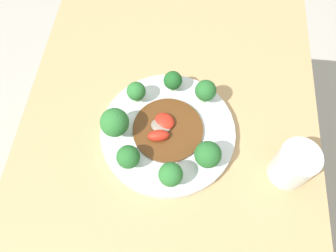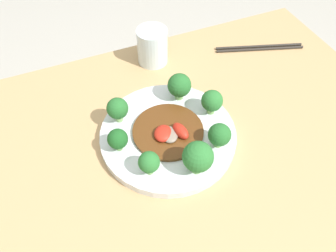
{
  "view_description": "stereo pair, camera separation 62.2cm",
  "coord_description": "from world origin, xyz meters",
  "px_view_note": "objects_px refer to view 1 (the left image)",
  "views": [
    {
      "loc": [
        -0.26,
        -0.03,
        1.38
      ],
      "look_at": [
        0.03,
        -0.0,
        0.78
      ],
      "focal_mm": 35.0,
      "sensor_mm": 36.0,
      "label": 1
    },
    {
      "loc": [
        0.19,
        0.39,
        1.3
      ],
      "look_at": [
        0.03,
        -0.0,
        0.78
      ],
      "focal_mm": 35.0,
      "sensor_mm": 36.0,
      "label": 2
    }
  ],
  "objects_px": {
    "plate": "(168,132)",
    "broccoli_north": "(115,123)",
    "broccoli_southwest": "(208,155)",
    "broccoli_west": "(171,175)",
    "drinking_glass": "(294,165)",
    "broccoli_east": "(174,81)",
    "broccoli_southeast": "(206,91)",
    "stirfry_center": "(166,129)",
    "broccoli_northeast": "(136,91)",
    "broccoli_northwest": "(128,157)"
  },
  "relations": [
    {
      "from": "broccoli_east",
      "to": "drinking_glass",
      "type": "xyz_separation_m",
      "value": [
        -0.17,
        -0.25,
        -0.0
      ]
    },
    {
      "from": "broccoli_west",
      "to": "broccoli_north",
      "type": "relative_size",
      "value": 0.8
    },
    {
      "from": "broccoli_southwest",
      "to": "broccoli_east",
      "type": "distance_m",
      "value": 0.19
    },
    {
      "from": "broccoli_southeast",
      "to": "stirfry_center",
      "type": "relative_size",
      "value": 0.4
    },
    {
      "from": "plate",
      "to": "broccoli_north",
      "type": "relative_size",
      "value": 3.87
    },
    {
      "from": "broccoli_east",
      "to": "broccoli_northeast",
      "type": "bearing_deg",
      "value": 115.72
    },
    {
      "from": "plate",
      "to": "broccoli_northwest",
      "type": "height_order",
      "value": "broccoli_northwest"
    },
    {
      "from": "broccoli_west",
      "to": "broccoli_southeast",
      "type": "bearing_deg",
      "value": -16.2
    },
    {
      "from": "broccoli_northwest",
      "to": "broccoli_east",
      "type": "distance_m",
      "value": 0.2
    },
    {
      "from": "broccoli_north",
      "to": "drinking_glass",
      "type": "height_order",
      "value": "broccoli_north"
    },
    {
      "from": "plate",
      "to": "broccoli_northeast",
      "type": "distance_m",
      "value": 0.11
    },
    {
      "from": "broccoli_northwest",
      "to": "broccoli_north",
      "type": "xyz_separation_m",
      "value": [
        0.06,
        0.04,
        0.01
      ]
    },
    {
      "from": "broccoli_northeast",
      "to": "stirfry_center",
      "type": "distance_m",
      "value": 0.1
    },
    {
      "from": "broccoli_southwest",
      "to": "broccoli_north",
      "type": "xyz_separation_m",
      "value": [
        0.05,
        0.19,
        0.01
      ]
    },
    {
      "from": "broccoli_north",
      "to": "drinking_glass",
      "type": "xyz_separation_m",
      "value": [
        -0.05,
        -0.35,
        -0.02
      ]
    },
    {
      "from": "broccoli_north",
      "to": "plate",
      "type": "bearing_deg",
      "value": -81.91
    },
    {
      "from": "broccoli_north",
      "to": "stirfry_center",
      "type": "height_order",
      "value": "broccoli_north"
    },
    {
      "from": "stirfry_center",
      "to": "broccoli_southeast",
      "type": "bearing_deg",
      "value": -42.08
    },
    {
      "from": "broccoli_southeast",
      "to": "stirfry_center",
      "type": "bearing_deg",
      "value": 137.92
    },
    {
      "from": "broccoli_west",
      "to": "broccoli_east",
      "type": "distance_m",
      "value": 0.21
    },
    {
      "from": "broccoli_west",
      "to": "broccoli_southeast",
      "type": "distance_m",
      "value": 0.2
    },
    {
      "from": "broccoli_west",
      "to": "stirfry_center",
      "type": "distance_m",
      "value": 0.11
    },
    {
      "from": "broccoli_southwest",
      "to": "broccoli_southeast",
      "type": "height_order",
      "value": "broccoli_southwest"
    },
    {
      "from": "broccoli_east",
      "to": "broccoli_southeast",
      "type": "bearing_deg",
      "value": -107.75
    },
    {
      "from": "broccoli_west",
      "to": "plate",
      "type": "bearing_deg",
      "value": 8.47
    },
    {
      "from": "broccoli_west",
      "to": "broccoli_northwest",
      "type": "relative_size",
      "value": 1.05
    },
    {
      "from": "broccoli_west",
      "to": "stirfry_center",
      "type": "height_order",
      "value": "broccoli_west"
    },
    {
      "from": "drinking_glass",
      "to": "broccoli_southwest",
      "type": "bearing_deg",
      "value": 90.15
    },
    {
      "from": "stirfry_center",
      "to": "drinking_glass",
      "type": "bearing_deg",
      "value": -103.58
    },
    {
      "from": "broccoli_west",
      "to": "drinking_glass",
      "type": "xyz_separation_m",
      "value": [
        0.05,
        -0.23,
        -0.01
      ]
    },
    {
      "from": "broccoli_southeast",
      "to": "drinking_glass",
      "type": "bearing_deg",
      "value": -129.25
    },
    {
      "from": "broccoli_southeast",
      "to": "broccoli_north",
      "type": "xyz_separation_m",
      "value": [
        -0.1,
        0.18,
        0.01
      ]
    },
    {
      "from": "broccoli_west",
      "to": "broccoli_east",
      "type": "xyz_separation_m",
      "value": [
        0.21,
        0.01,
        -0.0
      ]
    },
    {
      "from": "broccoli_north",
      "to": "broccoli_east",
      "type": "xyz_separation_m",
      "value": [
        0.12,
        -0.11,
        -0.01
      ]
    },
    {
      "from": "broccoli_north",
      "to": "broccoli_west",
      "type": "bearing_deg",
      "value": -127.41
    },
    {
      "from": "broccoli_west",
      "to": "broccoli_southeast",
      "type": "relative_size",
      "value": 1.0
    },
    {
      "from": "broccoli_southwest",
      "to": "broccoli_north",
      "type": "height_order",
      "value": "broccoli_north"
    },
    {
      "from": "broccoli_west",
      "to": "broccoli_northwest",
      "type": "height_order",
      "value": "broccoli_west"
    },
    {
      "from": "broccoli_northeast",
      "to": "broccoli_east",
      "type": "height_order",
      "value": "broccoli_northeast"
    },
    {
      "from": "plate",
      "to": "broccoli_southeast",
      "type": "height_order",
      "value": "broccoli_southeast"
    },
    {
      "from": "drinking_glass",
      "to": "stirfry_center",
      "type": "bearing_deg",
      "value": 76.42
    },
    {
      "from": "broccoli_northwest",
      "to": "broccoli_north",
      "type": "height_order",
      "value": "broccoli_north"
    },
    {
      "from": "broccoli_southwest",
      "to": "broccoli_east",
      "type": "bearing_deg",
      "value": 25.83
    },
    {
      "from": "broccoli_southwest",
      "to": "broccoli_east",
      "type": "relative_size",
      "value": 1.26
    },
    {
      "from": "broccoli_west",
      "to": "broccoli_southwest",
      "type": "bearing_deg",
      "value": -55.61
    },
    {
      "from": "broccoli_east",
      "to": "stirfry_center",
      "type": "relative_size",
      "value": 0.35
    },
    {
      "from": "broccoli_northwest",
      "to": "stirfry_center",
      "type": "xyz_separation_m",
      "value": [
        0.08,
        -0.06,
        -0.03
      ]
    },
    {
      "from": "broccoli_north",
      "to": "drinking_glass",
      "type": "relative_size",
      "value": 0.8
    },
    {
      "from": "plate",
      "to": "broccoli_north",
      "type": "height_order",
      "value": "broccoli_north"
    },
    {
      "from": "broccoli_northwest",
      "to": "broccoli_northeast",
      "type": "bearing_deg",
      "value": 2.46
    }
  ]
}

